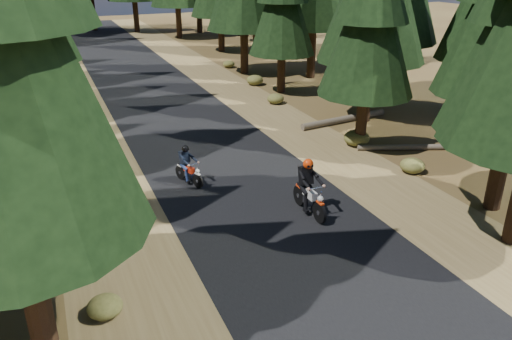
% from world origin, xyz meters
% --- Properties ---
extents(ground, '(120.00, 120.00, 0.00)m').
position_xyz_m(ground, '(0.00, 0.00, 0.00)').
color(ground, '#422E17').
rests_on(ground, ground).
extents(road, '(6.00, 100.00, 0.01)m').
position_xyz_m(road, '(0.00, 5.00, 0.01)').
color(road, black).
rests_on(road, ground).
extents(shoulder_l, '(3.20, 100.00, 0.01)m').
position_xyz_m(shoulder_l, '(-4.60, 5.00, 0.00)').
color(shoulder_l, brown).
rests_on(shoulder_l, ground).
extents(shoulder_r, '(3.20, 100.00, 0.01)m').
position_xyz_m(shoulder_r, '(4.60, 5.00, 0.00)').
color(shoulder_r, brown).
rests_on(shoulder_r, ground).
extents(log_near, '(4.95, 0.93, 0.32)m').
position_xyz_m(log_near, '(7.25, 7.57, 0.16)').
color(log_near, '#4C4233').
rests_on(log_near, ground).
extents(log_far, '(3.58, 1.60, 0.24)m').
position_xyz_m(log_far, '(7.45, 3.40, 0.12)').
color(log_far, '#4C4233').
rests_on(log_far, ground).
extents(understory_shrubs, '(14.47, 32.54, 0.65)m').
position_xyz_m(understory_shrubs, '(1.98, 7.43, 0.28)').
color(understory_shrubs, '#474C1E').
rests_on(understory_shrubs, ground).
extents(rider_lead, '(0.61, 1.99, 1.77)m').
position_xyz_m(rider_lead, '(1.17, 0.02, 0.60)').
color(rider_lead, beige).
rests_on(rider_lead, road).
extents(rider_follow, '(0.99, 1.64, 1.40)m').
position_xyz_m(rider_follow, '(-1.65, 3.66, 0.47)').
color(rider_follow, '#A31F0A').
rests_on(rider_follow, road).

